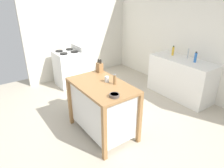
% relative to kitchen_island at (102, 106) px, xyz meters
% --- Properties ---
extents(ground_plane, '(6.22, 6.22, 0.00)m').
position_rel_kitchen_island_xyz_m(ground_plane, '(-0.09, 0.10, -0.51)').
color(ground_plane, '#BCB29E').
rests_on(ground_plane, ground).
extents(wall_back, '(5.22, 0.10, 2.60)m').
position_rel_kitchen_island_xyz_m(wall_back, '(-0.09, 2.55, 0.79)').
color(wall_back, silver).
rests_on(wall_back, ground).
extents(wall_left, '(0.10, 3.05, 2.60)m').
position_rel_kitchen_island_xyz_m(wall_left, '(-2.70, 1.02, 0.79)').
color(wall_left, silver).
rests_on(wall_left, ground).
extents(kitchen_island, '(1.17, 0.72, 0.92)m').
position_rel_kitchen_island_xyz_m(kitchen_island, '(0.00, 0.00, 0.00)').
color(kitchen_island, '#9E7042').
rests_on(kitchen_island, ground).
extents(knife_block, '(0.11, 0.09, 0.25)m').
position_rel_kitchen_island_xyz_m(knife_block, '(-0.47, 0.26, 0.50)').
color(knife_block, '#9E7042').
rests_on(knife_block, kitchen_island).
extents(bowl_ceramic_wide, '(0.14, 0.14, 0.04)m').
position_rel_kitchen_island_xyz_m(bowl_ceramic_wide, '(0.45, -0.08, 0.43)').
color(bowl_ceramic_wide, '#564C47').
rests_on(bowl_ceramic_wide, kitchen_island).
extents(drinking_cup, '(0.07, 0.07, 0.09)m').
position_rel_kitchen_island_xyz_m(drinking_cup, '(-0.03, 0.12, 0.46)').
color(drinking_cup, silver).
rests_on(drinking_cup, kitchen_island).
extents(pepper_grinder, '(0.04, 0.04, 0.18)m').
position_rel_kitchen_island_xyz_m(pepper_grinder, '(0.12, 0.17, 0.49)').
color(pepper_grinder, olive).
rests_on(pepper_grinder, kitchen_island).
extents(trash_bin, '(0.36, 0.28, 0.63)m').
position_rel_kitchen_island_xyz_m(trash_bin, '(-0.83, -0.03, -0.20)').
color(trash_bin, '#B7B2A8').
rests_on(trash_bin, ground).
extents(sink_counter, '(1.47, 0.60, 0.89)m').
position_rel_kitchen_island_xyz_m(sink_counter, '(-0.09, 2.20, -0.07)').
color(sink_counter, white).
rests_on(sink_counter, ground).
extents(sink_faucet, '(0.02, 0.02, 0.22)m').
position_rel_kitchen_island_xyz_m(sink_faucet, '(-0.09, 2.34, 0.49)').
color(sink_faucet, '#B7BCC1').
rests_on(sink_faucet, sink_counter).
extents(bottle_dish_soap, '(0.05, 0.05, 0.23)m').
position_rel_kitchen_island_xyz_m(bottle_dish_soap, '(0.16, 2.24, 0.48)').
color(bottle_dish_soap, blue).
rests_on(bottle_dish_soap, sink_counter).
extents(bottle_hand_soap, '(0.05, 0.05, 0.22)m').
position_rel_kitchen_island_xyz_m(bottle_hand_soap, '(-0.45, 2.26, 0.48)').
color(bottle_hand_soap, yellow).
rests_on(bottle_hand_soap, sink_counter).
extents(stove, '(0.60, 0.60, 1.01)m').
position_rel_kitchen_island_xyz_m(stove, '(-2.15, 0.37, -0.06)').
color(stove, silver).
rests_on(stove, ground).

